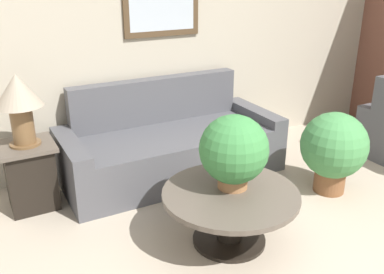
# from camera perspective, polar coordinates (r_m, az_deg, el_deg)

# --- Properties ---
(wall_back) EXTENTS (7.28, 0.09, 2.60)m
(wall_back) POSITION_cam_1_polar(r_m,az_deg,el_deg) (4.87, -0.11, 12.93)
(wall_back) COLOR #B2A893
(wall_back) RESTS_ON ground_plane
(couch_main) EXTENTS (2.24, 0.94, 0.96)m
(couch_main) POSITION_cam_1_polar(r_m,az_deg,el_deg) (4.47, -2.88, -1.25)
(couch_main) COLOR #4C4C51
(couch_main) RESTS_ON ground_plane
(coffee_table) EXTENTS (1.06, 1.06, 0.45)m
(coffee_table) POSITION_cam_1_polar(r_m,az_deg,el_deg) (3.37, 5.11, -9.11)
(coffee_table) COLOR black
(coffee_table) RESTS_ON ground_plane
(side_table) EXTENTS (0.47, 0.47, 0.61)m
(side_table) POSITION_cam_1_polar(r_m,az_deg,el_deg) (4.12, -20.74, -4.75)
(side_table) COLOR black
(side_table) RESTS_ON ground_plane
(table_lamp) EXTENTS (0.40, 0.40, 0.63)m
(table_lamp) POSITION_cam_1_polar(r_m,az_deg,el_deg) (3.88, -22.12, 4.75)
(table_lamp) COLOR brown
(table_lamp) RESTS_ON side_table
(potted_plant_on_table) EXTENTS (0.53, 0.53, 0.59)m
(potted_plant_on_table) POSITION_cam_1_polar(r_m,az_deg,el_deg) (3.25, 5.59, -1.81)
(potted_plant_on_table) COLOR #9E6B42
(potted_plant_on_table) RESTS_ON coffee_table
(potted_plant_floor) EXTENTS (0.63, 0.63, 0.80)m
(potted_plant_floor) POSITION_cam_1_polar(r_m,az_deg,el_deg) (4.27, 18.37, -1.40)
(potted_plant_floor) COLOR brown
(potted_plant_floor) RESTS_ON ground_plane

